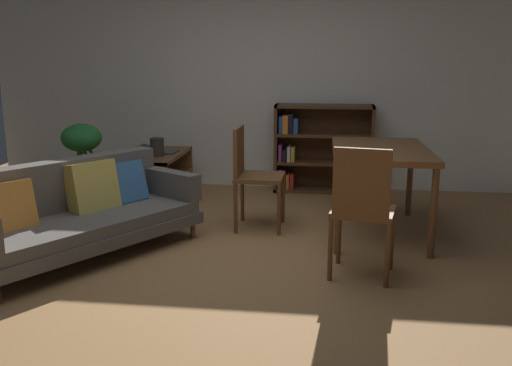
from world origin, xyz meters
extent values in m
plane|color=#9E7042|center=(0.00, 0.00, 0.00)|extent=(8.16, 8.16, 0.00)
cube|color=silver|center=(0.00, 2.70, 1.35)|extent=(6.80, 0.10, 2.70)
cylinder|color=brown|center=(-0.36, 0.52, 0.07)|extent=(0.04, 0.04, 0.14)
cylinder|color=brown|center=(-0.92, 0.87, 0.07)|extent=(0.04, 0.04, 0.14)
cube|color=#56514C|center=(-1.11, -0.04, 0.19)|extent=(1.69, 2.04, 0.10)
cube|color=#56514C|center=(-1.11, -0.04, 0.29)|extent=(1.62, 1.95, 0.10)
cube|color=#56514C|center=(-1.37, 0.12, 0.55)|extent=(1.14, 1.64, 0.41)
cube|color=#56514C|center=(-0.63, 0.70, 0.46)|extent=(0.71, 0.52, 0.24)
cube|color=orange|center=(-1.51, -0.41, 0.50)|extent=(0.37, 0.42, 0.38)
cube|color=tan|center=(-1.12, 0.19, 0.52)|extent=(0.41, 0.47, 0.43)
cube|color=#336093|center=(-0.95, 0.48, 0.50)|extent=(0.39, 0.42, 0.38)
cube|color=brown|center=(-1.01, 2.37, 0.26)|extent=(0.39, 0.04, 0.53)
cube|color=brown|center=(-1.01, 1.31, 0.26)|extent=(0.39, 0.04, 0.53)
cube|color=brown|center=(-1.01, 1.84, 0.26)|extent=(0.39, 1.06, 0.04)
cube|color=brown|center=(-1.01, 1.84, 0.51)|extent=(0.39, 1.10, 0.04)
cube|color=brown|center=(-1.01, 1.84, 0.02)|extent=(0.39, 1.06, 0.04)
cube|color=#333338|center=(-0.99, 1.91, 0.54)|extent=(0.23, 0.29, 0.02)
cube|color=black|center=(-1.20, 1.91, 0.57)|extent=(0.21, 0.28, 0.07)
cylinder|color=#2D2823|center=(-1.02, 1.66, 0.63)|extent=(0.15, 0.15, 0.20)
cylinder|color=slate|center=(-1.02, 1.66, 0.67)|extent=(0.08, 0.08, 0.01)
cylinder|color=brown|center=(-1.87, 1.64, 0.10)|extent=(0.33, 0.33, 0.20)
cylinder|color=#287A33|center=(-1.72, 1.66, 0.46)|extent=(0.33, 0.09, 0.55)
cylinder|color=#287A33|center=(-1.83, 1.71, 0.42)|extent=(0.11, 0.18, 0.46)
cylinder|color=#287A33|center=(-1.97, 1.74, 0.45)|extent=(0.25, 0.26, 0.54)
cylinder|color=#287A33|center=(-1.91, 1.59, 0.41)|extent=(0.12, 0.14, 0.44)
cylinder|color=#287A33|center=(-1.87, 1.57, 0.44)|extent=(0.04, 0.18, 0.50)
ellipsoid|color=#287A33|center=(-1.87, 1.64, 0.72)|extent=(0.44, 0.44, 0.31)
cylinder|color=brown|center=(0.91, 1.52, 0.37)|extent=(0.06, 0.06, 0.74)
cylinder|color=brown|center=(0.91, 0.26, 0.37)|extent=(0.06, 0.06, 0.74)
cylinder|color=brown|center=(1.66, 1.52, 0.37)|extent=(0.06, 0.06, 0.74)
cylinder|color=brown|center=(1.66, 0.26, 0.37)|extent=(0.06, 0.06, 0.74)
cube|color=brown|center=(1.28, 0.89, 0.76)|extent=(0.84, 1.35, 0.05)
cylinder|color=brown|center=(0.92, 0.05, 0.23)|extent=(0.04, 0.04, 0.46)
cylinder|color=brown|center=(1.31, -0.02, 0.23)|extent=(0.04, 0.04, 0.46)
cylinder|color=brown|center=(0.85, -0.30, 0.23)|extent=(0.04, 0.04, 0.46)
cylinder|color=brown|center=(1.24, -0.37, 0.23)|extent=(0.04, 0.04, 0.46)
cube|color=brown|center=(1.08, -0.16, 0.48)|extent=(0.50, 0.47, 0.04)
cube|color=brown|center=(1.05, -0.33, 0.74)|extent=(0.39, 0.11, 0.47)
cylinder|color=brown|center=(0.40, 1.11, 0.23)|extent=(0.04, 0.04, 0.47)
cylinder|color=brown|center=(0.40, 0.70, 0.23)|extent=(0.04, 0.04, 0.47)
cylinder|color=brown|center=(0.00, 1.11, 0.23)|extent=(0.04, 0.04, 0.47)
cylinder|color=brown|center=(0.00, 0.70, 0.23)|extent=(0.04, 0.04, 0.47)
cube|color=brown|center=(0.20, 0.90, 0.49)|extent=(0.44, 0.45, 0.04)
cube|color=brown|center=(0.00, 0.91, 0.73)|extent=(0.04, 0.40, 0.45)
cube|color=#56351E|center=(0.21, 2.47, 0.52)|extent=(0.04, 0.35, 1.04)
cube|color=#56351E|center=(1.34, 2.47, 0.52)|extent=(0.04, 0.35, 1.04)
cube|color=#56351E|center=(0.77, 2.47, 1.02)|extent=(1.16, 0.35, 0.04)
cube|color=#56351E|center=(0.77, 2.47, 0.02)|extent=(1.16, 0.35, 0.04)
cube|color=#56351E|center=(0.77, 2.62, 0.52)|extent=(1.12, 0.04, 1.04)
cube|color=#56351E|center=(0.77, 2.47, 0.35)|extent=(1.12, 0.33, 0.04)
cube|color=#56351E|center=(0.77, 2.47, 0.69)|extent=(1.12, 0.33, 0.04)
cube|color=#2D5199|center=(0.27, 2.44, 0.15)|extent=(0.05, 0.24, 0.23)
cube|color=#993884|center=(0.32, 2.44, 0.14)|extent=(0.03, 0.24, 0.21)
cube|color=orange|center=(0.36, 2.45, 0.12)|extent=(0.03, 0.28, 0.17)
cube|color=red|center=(0.41, 2.44, 0.13)|extent=(0.05, 0.25, 0.18)
cube|color=#993884|center=(0.27, 2.45, 0.47)|extent=(0.03, 0.28, 0.20)
cube|color=black|center=(0.32, 2.45, 0.44)|extent=(0.05, 0.28, 0.14)
cube|color=silver|center=(0.37, 2.45, 0.46)|extent=(0.04, 0.28, 0.18)
cube|color=gold|center=(0.42, 2.44, 0.46)|extent=(0.04, 0.24, 0.17)
cube|color=#2D5199|center=(0.27, 2.44, 0.81)|extent=(0.04, 0.22, 0.20)
cube|color=orange|center=(0.33, 2.45, 0.81)|extent=(0.06, 0.28, 0.22)
cube|color=black|center=(0.39, 2.43, 0.82)|extent=(0.05, 0.21, 0.23)
cube|color=#2D5199|center=(0.45, 2.44, 0.80)|extent=(0.05, 0.24, 0.18)
camera|label=1|loc=(0.79, -4.01, 1.55)|focal=38.18mm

